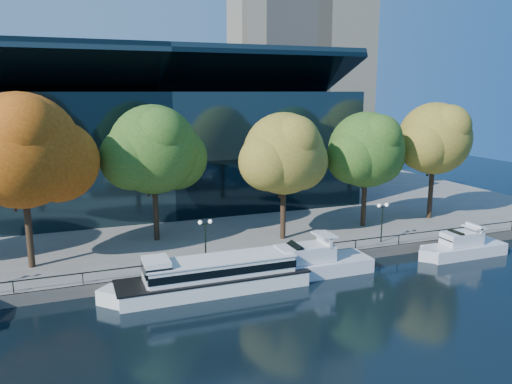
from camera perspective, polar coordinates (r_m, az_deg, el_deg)
name	(u,v)px	position (r m, az deg, el deg)	size (l,w,h in m)	color
ground	(273,285)	(42.78, 1.96, -10.62)	(160.00, 160.00, 0.00)	black
promenade	(180,196)	(76.13, -8.64, -0.47)	(90.00, 67.08, 1.00)	slate
railing	(259,252)	(44.94, 0.37, -6.87)	(88.20, 0.08, 0.99)	black
convention_building	(157,147)	(69.68, -11.26, 5.01)	(50.00, 24.57, 21.43)	black
office_tower	(298,1)	(102.70, 4.88, 20.93)	(22.50, 22.50, 65.90)	gray
tour_boat	(209,275)	(41.33, -5.35, -9.41)	(17.19, 3.83, 3.26)	white
cruiser_near	(305,263)	(44.77, 5.66, -8.11)	(12.49, 3.22, 3.62)	white
cruiser_far	(461,247)	(53.52, 22.39, -5.79)	(9.65, 2.68, 3.15)	white
tree_1	(24,153)	(46.01, -24.97, 4.06)	(12.19, 10.00, 15.09)	black
tree_2	(155,151)	(50.83, -11.43, 4.57)	(11.14, 9.13, 13.82)	black
tree_3	(285,155)	(50.52, 3.39, 4.21)	(10.36, 8.49, 13.03)	black
tree_4	(368,151)	(56.78, 12.65, 4.56)	(10.48, 8.59, 12.89)	black
tree_5	(436,140)	(62.54, 19.87, 5.60)	(10.54, 8.64, 13.82)	black
lamp_1	(205,231)	(44.13, -5.82, -4.51)	(1.26, 0.36, 4.03)	black
lamp_2	(382,214)	(51.77, 14.24, -2.41)	(1.26, 0.36, 4.03)	black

